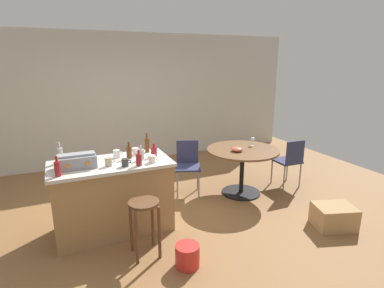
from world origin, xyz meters
TOP-DOWN VIEW (x-y plane):
  - ground_plane at (0.00, 0.00)m, footprint 8.80×8.80m
  - back_wall at (0.00, 2.67)m, footprint 8.00×0.10m
  - kitchen_island at (-0.71, -0.18)m, footprint 1.46×0.74m
  - wooden_stool at (-0.49, -0.86)m, footprint 0.34×0.34m
  - dining_table at (1.41, 0.12)m, footprint 1.15×1.15m
  - folding_chair_near at (2.31, 0.03)m, footprint 0.41×0.41m
  - folding_chair_far at (0.61, 0.51)m, footprint 0.52×0.52m
  - toolbox at (-1.10, -0.22)m, footprint 0.43×0.25m
  - bottle_0 at (-0.16, -0.18)m, footprint 0.08×0.08m
  - bottle_1 at (-0.34, -0.23)m, footprint 0.07×0.07m
  - bottle_2 at (-1.31, -0.43)m, footprint 0.07×0.07m
  - bottle_3 at (-0.46, -0.11)m, footprint 0.07×0.07m
  - bottle_4 at (-0.18, 0.06)m, footprint 0.06×0.06m
  - bottle_5 at (-1.27, 0.05)m, footprint 0.07×0.07m
  - bottle_6 at (-0.42, -0.44)m, footprint 0.07×0.07m
  - cup_0 at (-0.35, 0.02)m, footprint 0.12×0.09m
  - cup_1 at (-0.60, -0.02)m, footprint 0.12×0.08m
  - cup_2 at (-0.76, -0.31)m, footprint 0.12×0.08m
  - cup_3 at (-0.58, -0.40)m, footprint 0.12×0.08m
  - cup_4 at (-0.24, -0.39)m, footprint 0.13×0.09m
  - wine_glass at (1.67, 0.24)m, footprint 0.07×0.07m
  - serving_bowl at (1.26, 0.06)m, footprint 0.18×0.18m
  - cardboard_box at (1.93, -1.29)m, footprint 0.59×0.52m
  - plastic_bucket at (-0.14, -1.25)m, footprint 0.26×0.26m

SIDE VIEW (x-z plane):
  - ground_plane at x=0.00m, z-range 0.00..0.00m
  - plastic_bucket at x=-0.14m, z-range 0.00..0.25m
  - cardboard_box at x=1.93m, z-range 0.00..0.30m
  - kitchen_island at x=-0.71m, z-range 0.00..0.92m
  - wooden_stool at x=-0.49m, z-range 0.15..0.81m
  - folding_chair_near at x=2.31m, z-range 0.07..0.92m
  - folding_chair_far at x=0.61m, z-range 0.08..0.95m
  - dining_table at x=1.41m, z-range 0.21..0.97m
  - serving_bowl at x=1.26m, z-range 0.76..0.83m
  - wine_glass at x=1.67m, z-range 0.79..0.94m
  - cup_0 at x=-0.35m, z-range 0.92..1.01m
  - cup_4 at x=-0.24m, z-range 0.92..1.01m
  - cup_3 at x=-0.58m, z-range 0.92..1.01m
  - cup_1 at x=-0.60m, z-range 0.92..1.02m
  - cup_2 at x=-0.76m, z-range 0.92..1.02m
  - bottle_0 at x=-0.16m, z-range 0.90..1.08m
  - bottle_1 at x=-0.34m, z-range 0.90..1.08m
  - bottle_6 at x=-0.42m, z-range 0.90..1.09m
  - toolbox at x=-1.10m, z-range 0.92..1.09m
  - bottle_3 at x=-0.46m, z-range 0.90..1.11m
  - bottle_2 at x=-1.31m, z-range 0.89..1.12m
  - bottle_5 at x=-1.27m, z-range 0.89..1.15m
  - bottle_4 at x=-0.18m, z-range 0.89..1.16m
  - back_wall at x=0.00m, z-range 0.00..2.70m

